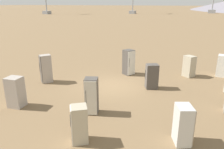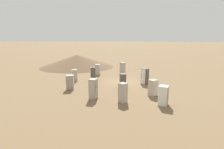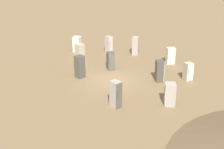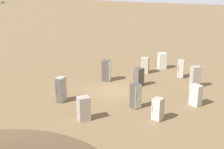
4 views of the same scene
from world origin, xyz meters
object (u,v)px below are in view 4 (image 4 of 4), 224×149
object	(u,v)px
discarded_fridge_2	(196,95)
discarded_fridge_5	(84,108)
discarded_fridge_1	(195,77)
discarded_fridge_9	(61,89)
discarded_fridge_7	(139,77)
discarded_fridge_6	(162,61)
discarded_fridge_0	(181,69)
discarded_fridge_3	(145,65)
discarded_fridge_10	(107,71)
discarded_fridge_4	(158,109)
discarded_fridge_8	(136,96)

from	to	relation	value
discarded_fridge_2	discarded_fridge_5	size ratio (longest dim) A/B	0.97
discarded_fridge_1	discarded_fridge_9	size ratio (longest dim) A/B	0.96
discarded_fridge_7	discarded_fridge_9	bearing A→B (deg)	77.12
discarded_fridge_6	discarded_fridge_7	size ratio (longest dim) A/B	1.02
discarded_fridge_0	discarded_fridge_3	distance (m)	3.51
discarded_fridge_9	discarded_fridge_6	bearing A→B (deg)	-113.17
discarded_fridge_0	discarded_fridge_1	world-z (taller)	discarded_fridge_1
discarded_fridge_5	discarded_fridge_10	bearing A→B (deg)	57.16
discarded_fridge_3	discarded_fridge_9	bearing A→B (deg)	-112.82
discarded_fridge_1	discarded_fridge_6	size ratio (longest dim) A/B	1.14
discarded_fridge_0	discarded_fridge_2	bearing A→B (deg)	103.43
discarded_fridge_3	discarded_fridge_10	bearing A→B (deg)	-126.24
discarded_fridge_3	discarded_fridge_5	distance (m)	11.82
discarded_fridge_2	discarded_fridge_10	size ratio (longest dim) A/B	0.83
discarded_fridge_0	discarded_fridge_6	world-z (taller)	discarded_fridge_0
discarded_fridge_2	discarded_fridge_9	distance (m)	9.99
discarded_fridge_3	discarded_fridge_7	size ratio (longest dim) A/B	0.98
discarded_fridge_6	discarded_fridge_10	size ratio (longest dim) A/B	0.85
discarded_fridge_3	discarded_fridge_4	xyz separation A→B (m)	(10.18, -3.19, -0.02)
discarded_fridge_0	discarded_fridge_4	world-z (taller)	discarded_fridge_0
discarded_fridge_4	discarded_fridge_5	bearing A→B (deg)	38.48
discarded_fridge_3	discarded_fridge_8	world-z (taller)	discarded_fridge_8
discarded_fridge_2	discarded_fridge_4	xyz separation A→B (m)	(1.52, -3.69, -0.02)
discarded_fridge_3	discarded_fridge_8	xyz separation A→B (m)	(7.89, -3.89, 0.13)
discarded_fridge_3	discarded_fridge_7	bearing A→B (deg)	-82.90
discarded_fridge_5	discarded_fridge_6	xyz separation A→B (m)	(-9.82, 10.13, -0.00)
discarded_fridge_5	discarded_fridge_10	world-z (taller)	discarded_fridge_10
discarded_fridge_9	discarded_fridge_10	size ratio (longest dim) A/B	1.01
discarded_fridge_4	discarded_fridge_8	xyz separation A→B (m)	(-2.29, -0.70, 0.14)
discarded_fridge_0	discarded_fridge_8	distance (m)	8.58
discarded_fridge_4	discarded_fridge_2	bearing A→B (deg)	-102.99
discarded_fridge_4	discarded_fridge_8	size ratio (longest dim) A/B	0.84
discarded_fridge_6	discarded_fridge_9	world-z (taller)	discarded_fridge_9
discarded_fridge_0	discarded_fridge_8	xyz separation A→B (m)	(5.57, -6.53, 0.05)
discarded_fridge_6	discarded_fridge_8	size ratio (longest dim) A/B	0.89
discarded_fridge_4	discarded_fridge_6	distance (m)	12.43
discarded_fridge_7	discarded_fridge_9	distance (m)	7.12
discarded_fridge_0	discarded_fridge_5	world-z (taller)	discarded_fridge_0
discarded_fridge_0	discarded_fridge_1	size ratio (longest dim) A/B	0.93
discarded_fridge_5	discarded_fridge_8	xyz separation A→B (m)	(-0.94, 3.97, 0.10)
discarded_fridge_5	discarded_fridge_9	size ratio (longest dim) A/B	0.85
discarded_fridge_2	discarded_fridge_5	distance (m)	8.36
discarded_fridge_1	discarded_fridge_7	distance (m)	4.77
discarded_fridge_1	discarded_fridge_2	size ratio (longest dim) A/B	1.17
discarded_fridge_0	discarded_fridge_2	distance (m)	6.69
discarded_fridge_6	discarded_fridge_0	bearing A→B (deg)	-77.16
discarded_fridge_1	discarded_fridge_7	size ratio (longest dim) A/B	1.16
discarded_fridge_1	discarded_fridge_7	xyz separation A→B (m)	(-1.64, -4.48, -0.13)
discarded_fridge_0	discarded_fridge_8	size ratio (longest dim) A/B	0.94
discarded_fridge_5	discarded_fridge_10	size ratio (longest dim) A/B	0.85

